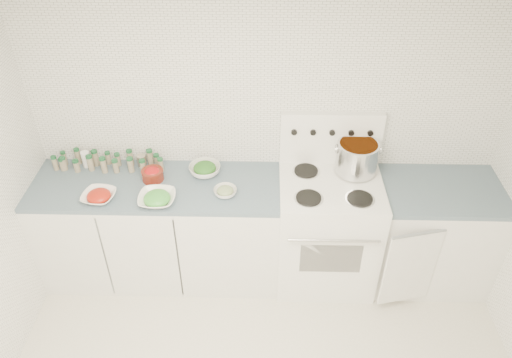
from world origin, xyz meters
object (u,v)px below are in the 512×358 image
(stove, at_px, (327,228))
(bowl_tomato, at_px, (99,196))
(stock_pot, at_px, (357,156))
(bowl_snowpea, at_px, (157,198))

(stove, height_order, bowl_tomato, stove)
(stock_pot, height_order, bowl_tomato, stock_pot)
(stock_pot, bearing_deg, bowl_snowpea, -165.90)
(stove, bearing_deg, bowl_snowpea, -170.86)
(bowl_snowpea, bearing_deg, stock_pot, 14.10)
(stove, xyz_separation_m, bowl_snowpea, (-1.25, -0.20, 0.44))
(stove, bearing_deg, bowl_tomato, -173.85)
(bowl_tomato, bearing_deg, bowl_snowpea, -2.89)
(stock_pot, bearing_deg, bowl_tomato, -169.63)
(stove, relative_size, bowl_snowpea, 5.21)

